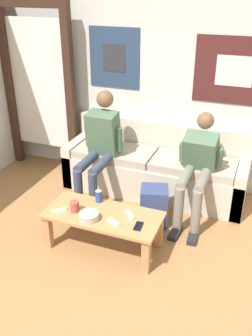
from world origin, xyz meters
TOP-DOWN VIEW (x-y plane):
  - ground_plane at (0.00, 0.00)m, footprint 18.00×18.00m
  - wall_back at (0.00, 2.39)m, footprint 10.00×0.07m
  - door_frame at (-1.79, 2.17)m, footprint 1.00×0.10m
  - couch at (-0.17, 2.04)m, footprint 2.16×0.69m
  - coffee_table at (-0.30, 0.81)m, footprint 1.11×0.50m
  - person_seated_adult at (-0.72, 1.66)m, footprint 0.47×0.85m
  - person_seated_teen at (0.40, 1.67)m, footprint 0.47×0.88m
  - backpack at (0.04, 1.36)m, footprint 0.35×0.34m
  - ceramic_bowl at (-0.38, 0.69)m, footprint 0.19×0.19m
  - pillar_candle at (-0.57, 0.76)m, footprint 0.09×0.09m
  - drink_can_blue at (-0.43, 1.00)m, footprint 0.07×0.07m
  - game_controller_near_left at (-0.05, 0.88)m, footprint 0.12×0.13m
  - game_controller_near_right at (-0.70, 0.70)m, footprint 0.13×0.12m
  - game_controller_far_center at (-0.15, 0.71)m, footprint 0.14×0.10m
  - cell_phone at (0.08, 0.74)m, footprint 0.08×0.14m

SIDE VIEW (x-z plane):
  - ground_plane at x=0.00m, z-range 0.00..0.00m
  - backpack at x=0.04m, z-range -0.01..0.41m
  - couch at x=-0.17m, z-range -0.11..0.70m
  - coffee_table at x=-0.30m, z-range 0.12..0.49m
  - cell_phone at x=0.08m, z-range 0.37..0.38m
  - game_controller_near_left at x=-0.05m, z-range 0.37..0.40m
  - game_controller_near_right at x=-0.70m, z-range 0.37..0.40m
  - game_controller_far_center at x=-0.15m, z-range 0.37..0.40m
  - ceramic_bowl at x=-0.38m, z-range 0.38..0.45m
  - pillar_candle at x=-0.57m, z-range 0.37..0.49m
  - drink_can_blue at x=-0.43m, z-range 0.37..0.50m
  - person_seated_teen at x=0.40m, z-range 0.05..1.17m
  - person_seated_adult at x=-0.72m, z-range 0.05..1.30m
  - door_frame at x=-1.79m, z-range 0.12..2.27m
  - wall_back at x=0.00m, z-range 0.00..2.55m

